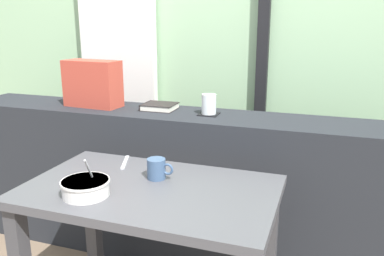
{
  "coord_description": "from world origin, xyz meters",
  "views": [
    {
      "loc": [
        0.64,
        -1.37,
        1.31
      ],
      "look_at": [
        0.03,
        0.41,
        0.8
      ],
      "focal_mm": 37.12,
      "sensor_mm": 36.0,
      "label": 1
    }
  ],
  "objects_px": {
    "juice_glass": "(209,105)",
    "soup_bowl": "(86,188)",
    "breakfast_table": "(151,216)",
    "throw_pillow": "(93,84)",
    "closed_book": "(159,107)",
    "fork_utensil": "(125,162)",
    "ceramic_mug": "(157,169)",
    "coaster_square": "(209,114)"
  },
  "relations": [
    {
      "from": "breakfast_table",
      "to": "fork_utensil",
      "type": "height_order",
      "value": "fork_utensil"
    },
    {
      "from": "breakfast_table",
      "to": "throw_pillow",
      "type": "xyz_separation_m",
      "value": [
        -0.63,
        0.61,
        0.41
      ]
    },
    {
      "from": "fork_utensil",
      "to": "ceramic_mug",
      "type": "height_order",
      "value": "ceramic_mug"
    },
    {
      "from": "juice_glass",
      "to": "throw_pillow",
      "type": "bearing_deg",
      "value": -179.2
    },
    {
      "from": "coaster_square",
      "to": "closed_book",
      "type": "height_order",
      "value": "closed_book"
    },
    {
      "from": "breakfast_table",
      "to": "throw_pillow",
      "type": "relative_size",
      "value": 3.08
    },
    {
      "from": "juice_glass",
      "to": "ceramic_mug",
      "type": "height_order",
      "value": "juice_glass"
    },
    {
      "from": "fork_utensil",
      "to": "ceramic_mug",
      "type": "relative_size",
      "value": 1.5
    },
    {
      "from": "juice_glass",
      "to": "throw_pillow",
      "type": "relative_size",
      "value": 0.32
    },
    {
      "from": "soup_bowl",
      "to": "ceramic_mug",
      "type": "xyz_separation_m",
      "value": [
        0.18,
        0.24,
        0.01
      ]
    },
    {
      "from": "throw_pillow",
      "to": "fork_utensil",
      "type": "bearing_deg",
      "value": -44.52
    },
    {
      "from": "juice_glass",
      "to": "fork_utensil",
      "type": "xyz_separation_m",
      "value": [
        -0.27,
        -0.41,
        -0.21
      ]
    },
    {
      "from": "soup_bowl",
      "to": "fork_utensil",
      "type": "relative_size",
      "value": 1.06
    },
    {
      "from": "closed_book",
      "to": "fork_utensil",
      "type": "distance_m",
      "value": 0.48
    },
    {
      "from": "breakfast_table",
      "to": "throw_pillow",
      "type": "height_order",
      "value": "throw_pillow"
    },
    {
      "from": "closed_book",
      "to": "soup_bowl",
      "type": "relative_size",
      "value": 1.0
    },
    {
      "from": "juice_glass",
      "to": "closed_book",
      "type": "bearing_deg",
      "value": 173.57
    },
    {
      "from": "coaster_square",
      "to": "juice_glass",
      "type": "relative_size",
      "value": 0.97
    },
    {
      "from": "soup_bowl",
      "to": "closed_book",
      "type": "bearing_deg",
      "value": 93.73
    },
    {
      "from": "juice_glass",
      "to": "throw_pillow",
      "type": "height_order",
      "value": "throw_pillow"
    },
    {
      "from": "closed_book",
      "to": "juice_glass",
      "type": "bearing_deg",
      "value": -6.43
    },
    {
      "from": "breakfast_table",
      "to": "ceramic_mug",
      "type": "xyz_separation_m",
      "value": [
        -0.01,
        0.09,
        0.17
      ]
    },
    {
      "from": "fork_utensil",
      "to": "juice_glass",
      "type": "bearing_deg",
      "value": 36.04
    },
    {
      "from": "throw_pillow",
      "to": "closed_book",
      "type": "bearing_deg",
      "value": 6.26
    },
    {
      "from": "ceramic_mug",
      "to": "breakfast_table",
      "type": "bearing_deg",
      "value": -84.31
    },
    {
      "from": "breakfast_table",
      "to": "juice_glass",
      "type": "height_order",
      "value": "juice_glass"
    },
    {
      "from": "soup_bowl",
      "to": "fork_utensil",
      "type": "distance_m",
      "value": 0.36
    },
    {
      "from": "breakfast_table",
      "to": "coaster_square",
      "type": "xyz_separation_m",
      "value": [
        0.05,
        0.62,
        0.28
      ]
    },
    {
      "from": "ceramic_mug",
      "to": "soup_bowl",
      "type": "bearing_deg",
      "value": -127.65
    },
    {
      "from": "breakfast_table",
      "to": "fork_utensil",
      "type": "xyz_separation_m",
      "value": [
        -0.22,
        0.21,
        0.13
      ]
    },
    {
      "from": "soup_bowl",
      "to": "ceramic_mug",
      "type": "relative_size",
      "value": 1.6
    },
    {
      "from": "breakfast_table",
      "to": "coaster_square",
      "type": "relative_size",
      "value": 9.86
    },
    {
      "from": "juice_glass",
      "to": "soup_bowl",
      "type": "distance_m",
      "value": 0.83
    },
    {
      "from": "fork_utensil",
      "to": "ceramic_mug",
      "type": "bearing_deg",
      "value": -50.32
    },
    {
      "from": "coaster_square",
      "to": "ceramic_mug",
      "type": "height_order",
      "value": "coaster_square"
    },
    {
      "from": "juice_glass",
      "to": "soup_bowl",
      "type": "height_order",
      "value": "juice_glass"
    },
    {
      "from": "coaster_square",
      "to": "closed_book",
      "type": "distance_m",
      "value": 0.3
    },
    {
      "from": "coaster_square",
      "to": "ceramic_mug",
      "type": "relative_size",
      "value": 0.88
    },
    {
      "from": "coaster_square",
      "to": "ceramic_mug",
      "type": "xyz_separation_m",
      "value": [
        -0.06,
        -0.54,
        -0.12
      ]
    },
    {
      "from": "throw_pillow",
      "to": "ceramic_mug",
      "type": "xyz_separation_m",
      "value": [
        0.62,
        -0.53,
        -0.24
      ]
    },
    {
      "from": "breakfast_table",
      "to": "soup_bowl",
      "type": "bearing_deg",
      "value": -142.2
    },
    {
      "from": "ceramic_mug",
      "to": "fork_utensil",
      "type": "bearing_deg",
      "value": 149.98
    }
  ]
}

